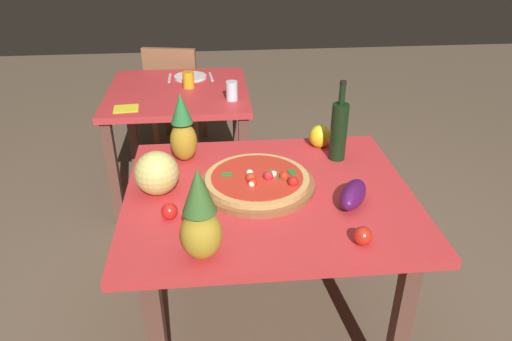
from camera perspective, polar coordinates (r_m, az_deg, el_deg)
name	(u,v)px	position (r m, az deg, el deg)	size (l,w,h in m)	color
ground_plane	(267,320)	(2.41, 1.30, -17.50)	(10.00, 10.00, 0.00)	brown
display_table	(268,209)	(1.99, 1.50, -4.60)	(1.17, 0.99, 0.73)	brown
background_table	(179,105)	(3.16, -9.21, 7.75)	(0.89, 0.89, 0.73)	brown
dining_chair	(176,91)	(3.84, -9.61, 9.33)	(0.47, 0.47, 0.85)	brown
pizza_board	(257,184)	(1.97, 0.14, -1.65)	(0.48, 0.48, 0.03)	brown
pizza	(258,179)	(1.96, 0.25, -1.01)	(0.43, 0.43, 0.06)	tan
wine_bottle	(339,130)	(2.17, 9.91, 4.80)	(0.08, 0.08, 0.37)	black
pineapple_left	(183,131)	(2.16, -8.77, 4.73)	(0.12, 0.12, 0.32)	#B58823
pineapple_right	(200,219)	(1.53, -6.71, -5.77)	(0.14, 0.14, 0.33)	gold
melon	(157,173)	(1.94, -11.83, -0.31)	(0.18, 0.18, 0.18)	#DDD36F
bell_pepper	(320,136)	(2.32, 7.65, 4.08)	(0.10, 0.10, 0.11)	yellow
eggplant	(353,195)	(1.88, 11.56, -2.84)	(0.20, 0.09, 0.09)	#4D1350
tomato_beside_pepper	(363,236)	(1.68, 12.68, -7.66)	(0.07, 0.07, 0.07)	red
tomato_by_bottle	(169,211)	(1.80, -10.34, -4.84)	(0.06, 0.06, 0.06)	red
drinking_glass_juice	(188,80)	(3.13, -8.10, 10.73)	(0.07, 0.07, 0.10)	gold
drinking_glass_water	(232,91)	(2.89, -2.92, 9.53)	(0.07, 0.07, 0.12)	silver
dinner_plate	(190,77)	(3.34, -7.88, 11.07)	(0.22, 0.22, 0.02)	white
fork_utensil	(170,78)	(3.35, -10.31, 10.87)	(0.02, 0.18, 0.01)	silver
knife_utensil	(211,77)	(3.33, -5.43, 11.13)	(0.02, 0.18, 0.01)	silver
napkin_folded	(126,109)	(2.86, -15.31, 7.18)	(0.14, 0.12, 0.01)	yellow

